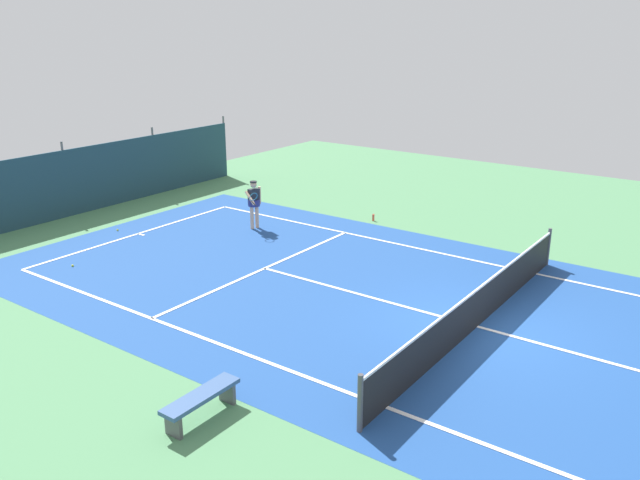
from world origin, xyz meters
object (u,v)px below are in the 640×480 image
(tennis_net, at_px, (478,306))
(water_bottle, at_px, (373,218))
(courtside_bench, at_px, (201,400))
(tennis_player, at_px, (254,201))
(tennis_ball_near_player, at_px, (118,230))
(tennis_ball_midcourt, at_px, (73,266))

(tennis_net, height_order, water_bottle, tennis_net)
(courtside_bench, height_order, water_bottle, courtside_bench)
(tennis_net, distance_m, courtside_bench, 6.78)
(tennis_player, distance_m, tennis_ball_near_player, 4.70)
(tennis_net, height_order, tennis_ball_near_player, tennis_net)
(tennis_ball_near_player, relative_size, courtside_bench, 0.04)
(courtside_bench, bearing_deg, tennis_ball_near_player, 59.17)
(tennis_ball_midcourt, distance_m, water_bottle, 10.09)
(courtside_bench, bearing_deg, water_bottle, 17.79)
(tennis_player, xyz_separation_m, tennis_ball_near_player, (-2.92, 3.56, -0.93))
(tennis_ball_near_player, height_order, tennis_ball_midcourt, same)
(tennis_player, relative_size, courtside_bench, 1.03)
(courtside_bench, bearing_deg, tennis_ball_midcourt, 69.38)
(water_bottle, bearing_deg, courtside_bench, -162.21)
(tennis_player, relative_size, water_bottle, 6.83)
(tennis_net, distance_m, water_bottle, 8.68)
(tennis_ball_midcourt, height_order, water_bottle, water_bottle)
(courtside_bench, bearing_deg, tennis_player, 36.53)
(tennis_ball_midcourt, xyz_separation_m, courtside_bench, (-3.20, -8.50, 0.34))
(tennis_ball_midcourt, bearing_deg, tennis_ball_near_player, 31.08)
(tennis_ball_midcourt, bearing_deg, water_bottle, -27.08)
(tennis_ball_midcourt, height_order, courtside_bench, courtside_bench)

